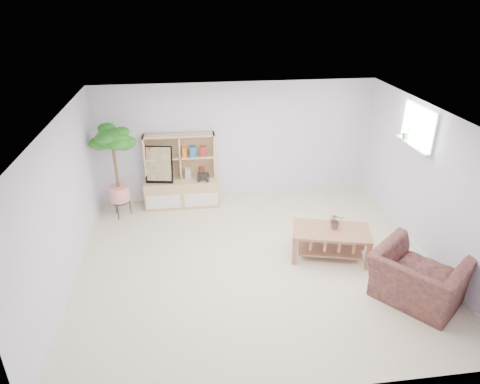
{
  "coord_description": "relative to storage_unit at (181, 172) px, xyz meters",
  "views": [
    {
      "loc": [
        -0.97,
        -5.58,
        4.03
      ],
      "look_at": [
        -0.19,
        0.4,
        1.11
      ],
      "focal_mm": 32.0,
      "sensor_mm": 36.0,
      "label": 1
    }
  ],
  "objects": [
    {
      "name": "floor",
      "position": [
        1.12,
        -2.24,
        -0.73
      ],
      "size": [
        5.5,
        5.0,
        0.01
      ],
      "primitive_type": "cube",
      "color": "silver",
      "rests_on": "ground"
    },
    {
      "name": "ceiling",
      "position": [
        1.12,
        -2.24,
        1.67
      ],
      "size": [
        5.5,
        5.0,
        0.01
      ],
      "primitive_type": "cube",
      "color": "white",
      "rests_on": "walls"
    },
    {
      "name": "walls",
      "position": [
        1.12,
        -2.24,
        0.47
      ],
      "size": [
        5.51,
        5.01,
        2.4
      ],
      "color": "white",
      "rests_on": "floor"
    },
    {
      "name": "baseboard",
      "position": [
        1.12,
        -2.24,
        -0.68
      ],
      "size": [
        5.5,
        5.0,
        0.1
      ],
      "primitive_type": null,
      "color": "silver",
      "rests_on": "floor"
    },
    {
      "name": "window",
      "position": [
        3.85,
        -1.64,
        1.27
      ],
      "size": [
        0.1,
        0.98,
        0.68
      ],
      "primitive_type": null,
      "color": "silver",
      "rests_on": "walls"
    },
    {
      "name": "window_sill",
      "position": [
        3.79,
        -1.64,
        0.95
      ],
      "size": [
        0.14,
        1.0,
        0.04
      ],
      "primitive_type": "cube",
      "color": "silver",
      "rests_on": "walls"
    },
    {
      "name": "storage_unit",
      "position": [
        0.0,
        0.0,
        0.0
      ],
      "size": [
        1.47,
        0.49,
        1.47
      ],
      "primitive_type": null,
      "color": "#D7B583",
      "rests_on": "floor"
    },
    {
      "name": "poster",
      "position": [
        -0.41,
        -0.04,
        0.18
      ],
      "size": [
        0.54,
        0.21,
        0.73
      ],
      "primitive_type": null,
      "rotation": [
        0.0,
        0.0,
        -0.17
      ],
      "color": "yellow",
      "rests_on": "storage_unit"
    },
    {
      "name": "toy_truck",
      "position": [
        0.43,
        -0.07,
        -0.1
      ],
      "size": [
        0.34,
        0.26,
        0.17
      ],
      "primitive_type": null,
      "rotation": [
        0.0,
        0.0,
        -0.13
      ],
      "color": "black",
      "rests_on": "storage_unit"
    },
    {
      "name": "coffee_table",
      "position": [
        2.37,
        -2.16,
        -0.48
      ],
      "size": [
        1.34,
        0.95,
        0.5
      ],
      "primitive_type": null,
      "rotation": [
        0.0,
        0.0,
        -0.26
      ],
      "color": "brown",
      "rests_on": "floor"
    },
    {
      "name": "table_plant",
      "position": [
        2.45,
        -2.1,
        -0.11
      ],
      "size": [
        0.26,
        0.23,
        0.25
      ],
      "primitive_type": "imported",
      "rotation": [
        0.0,
        0.0,
        -0.15
      ],
      "color": "#1B7228",
      "rests_on": "coffee_table"
    },
    {
      "name": "floor_tree",
      "position": [
        -1.18,
        -0.31,
        0.17
      ],
      "size": [
        0.82,
        0.82,
        1.81
      ],
      "primitive_type": null,
      "rotation": [
        0.0,
        0.0,
        0.27
      ],
      "color": "#175D14",
      "rests_on": "floor"
    },
    {
      "name": "armchair",
      "position": [
        3.22,
        -3.37,
        -0.31
      ],
      "size": [
        1.51,
        1.53,
        0.85
      ],
      "primitive_type": "imported",
      "rotation": [
        0.0,
        0.0,
        2.25
      ],
      "color": "#161B33",
      "rests_on": "floor"
    },
    {
      "name": "sill_plant",
      "position": [
        3.79,
        -1.38,
        1.08
      ],
      "size": [
        0.15,
        0.13,
        0.23
      ],
      "primitive_type": "imported",
      "rotation": [
        0.0,
        0.0,
        0.24
      ],
      "color": "#175D14",
      "rests_on": "window_sill"
    }
  ]
}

